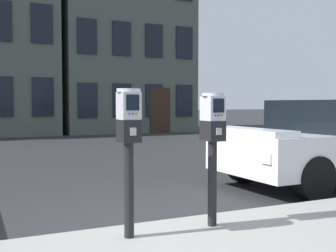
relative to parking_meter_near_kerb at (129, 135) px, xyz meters
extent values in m
plane|color=#28282B|center=(0.33, 0.22, -1.08)|extent=(160.00, 160.00, 0.00)
cylinder|color=black|center=(0.00, 0.00, -0.50)|extent=(0.09, 0.09, 0.88)
cube|color=black|center=(0.00, 0.00, 0.04)|extent=(0.18, 0.25, 0.20)
cube|color=#A5A8AD|center=(-0.01, -0.13, 0.04)|extent=(0.06, 0.01, 0.07)
cube|color=#B7BABF|center=(0.00, 0.00, 0.27)|extent=(0.18, 0.23, 0.25)
cube|color=black|center=(0.00, -0.12, 0.30)|extent=(0.12, 0.01, 0.14)
cylinder|color=blue|center=(-0.04, -0.12, 0.20)|extent=(0.02, 0.01, 0.02)
cylinder|color=red|center=(0.00, -0.12, 0.20)|extent=(0.02, 0.01, 0.02)
cylinder|color=green|center=(0.03, -0.12, 0.20)|extent=(0.02, 0.01, 0.02)
cylinder|color=#B7BABF|center=(0.00, 0.00, 0.41)|extent=(0.22, 0.22, 0.03)
cylinder|color=black|center=(0.89, 0.00, -0.51)|extent=(0.09, 0.09, 0.86)
cube|color=black|center=(0.89, 0.00, 0.02)|extent=(0.18, 0.25, 0.20)
cube|color=#A5A8AD|center=(0.88, -0.13, 0.02)|extent=(0.06, 0.01, 0.07)
cube|color=#B7BABF|center=(0.89, 0.00, 0.24)|extent=(0.18, 0.23, 0.24)
cube|color=black|center=(0.88, -0.12, 0.27)|extent=(0.12, 0.01, 0.14)
cylinder|color=blue|center=(0.85, -0.12, 0.17)|extent=(0.02, 0.01, 0.02)
cylinder|color=red|center=(0.88, -0.12, 0.17)|extent=(0.02, 0.01, 0.02)
cylinder|color=green|center=(0.92, -0.12, 0.17)|extent=(0.02, 0.01, 0.02)
cylinder|color=#B7BABF|center=(0.89, 0.00, 0.38)|extent=(0.22, 0.22, 0.03)
cube|color=silver|center=(2.56, 1.67, -0.14)|extent=(0.46, 1.68, 0.10)
cube|color=white|center=(2.34, 0.99, -0.45)|extent=(0.04, 0.20, 0.14)
cube|color=white|center=(2.33, 2.35, -0.45)|extent=(0.04, 0.20, 0.14)
cylinder|color=black|center=(3.07, 0.86, -0.76)|extent=(0.64, 0.23, 0.64)
cylinder|color=black|center=(3.05, 2.50, -0.76)|extent=(0.64, 0.23, 0.64)
cube|color=black|center=(0.18, 14.75, 0.57)|extent=(0.88, 0.06, 1.60)
cube|color=black|center=(1.77, 14.75, 0.57)|extent=(0.88, 0.06, 1.60)
cube|color=black|center=(0.18, 14.75, 3.55)|extent=(0.88, 0.06, 1.60)
cube|color=black|center=(1.77, 14.75, 3.55)|extent=(0.88, 0.06, 1.60)
cube|color=#4C564C|center=(6.00, 17.32, 4.40)|extent=(6.26, 5.08, 10.95)
cube|color=black|center=(3.65, 14.75, 0.43)|extent=(0.86, 0.06, 1.51)
cube|color=black|center=(5.21, 14.75, 0.43)|extent=(0.86, 0.06, 1.51)
cube|color=black|center=(6.78, 14.75, 0.43)|extent=(0.86, 0.06, 1.51)
cube|color=black|center=(8.34, 14.75, 0.43)|extent=(0.86, 0.06, 1.51)
cube|color=black|center=(3.65, 14.75, 3.17)|extent=(0.86, 0.06, 1.51)
cube|color=black|center=(5.21, 14.75, 3.17)|extent=(0.86, 0.06, 1.51)
cube|color=black|center=(6.78, 14.75, 3.17)|extent=(0.86, 0.06, 1.51)
cube|color=black|center=(8.34, 14.75, 3.17)|extent=(0.86, 0.06, 1.51)
cube|color=black|center=(7.08, 14.75, -0.03)|extent=(1.00, 0.07, 2.10)
camera|label=1|loc=(-1.38, -3.70, 0.29)|focal=46.70mm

